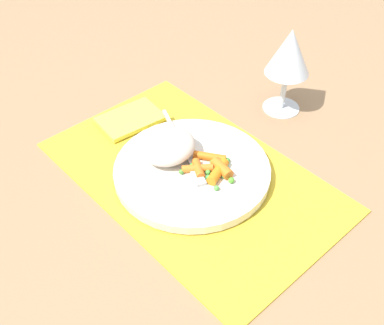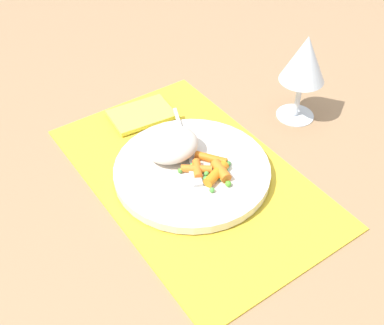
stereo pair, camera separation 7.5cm
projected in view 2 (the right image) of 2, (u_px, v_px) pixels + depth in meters
name	position (u px, v px, depth m)	size (l,w,h in m)	color
ground_plane	(192.00, 176.00, 0.80)	(2.40, 2.40, 0.00)	#997551
placemat	(192.00, 175.00, 0.80)	(0.49, 0.30, 0.01)	gold
plate	(192.00, 170.00, 0.79)	(0.26, 0.26, 0.02)	silver
rice_mound	(171.00, 145.00, 0.80)	(0.08, 0.09, 0.04)	beige
carrot_portion	(210.00, 169.00, 0.77)	(0.08, 0.08, 0.02)	orange
pea_scatter	(212.00, 174.00, 0.77)	(0.08, 0.08, 0.01)	green
fork	(188.00, 152.00, 0.81)	(0.19, 0.09, 0.01)	silver
wine_glass	(305.00, 61.00, 0.84)	(0.08, 0.08, 0.17)	silver
napkin	(142.00, 114.00, 0.91)	(0.08, 0.11, 0.01)	#EAE54C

